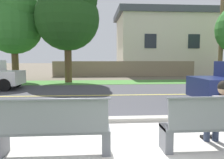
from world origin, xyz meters
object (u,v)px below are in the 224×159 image
(shade_tree_far_left, at_px, (15,22))
(seated_person_grey, at_px, (220,111))
(shade_tree_left, at_px, (69,14))
(bench_right, at_px, (216,126))
(bench_left, at_px, (53,130))

(shade_tree_far_left, bearing_deg, seated_person_grey, -57.52)
(seated_person_grey, relative_size, shade_tree_left, 0.18)
(bench_right, height_order, shade_tree_far_left, shade_tree_far_left)
(shade_tree_far_left, distance_m, shade_tree_left, 3.86)
(bench_right, relative_size, shade_tree_far_left, 0.30)
(bench_left, bearing_deg, bench_right, 0.00)
(bench_left, bearing_deg, seated_person_grey, 3.29)
(bench_left, distance_m, seated_person_grey, 3.00)
(bench_left, distance_m, shade_tree_left, 12.56)
(shade_tree_left, bearing_deg, shade_tree_far_left, 170.67)
(bench_right, relative_size, shade_tree_left, 0.27)
(bench_left, relative_size, shade_tree_far_left, 0.30)
(shade_tree_far_left, xyz_separation_m, shade_tree_left, (3.78, -0.62, 0.47))
(shade_tree_left, bearing_deg, seated_person_grey, -70.94)
(bench_left, distance_m, shade_tree_far_left, 13.83)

